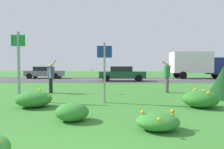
# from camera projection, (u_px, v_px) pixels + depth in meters

# --- Properties ---
(ground_plane) EXTENTS (120.00, 120.00, 0.00)m
(ground_plane) POSITION_uv_depth(u_px,v_px,m) (97.00, 90.00, 11.51)
(ground_plane) COLOR #387A2D
(highway_strip) EXTENTS (120.00, 9.97, 0.01)m
(highway_strip) POSITION_uv_depth(u_px,v_px,m) (105.00, 80.00, 21.61)
(highway_strip) COLOR #424244
(highway_strip) RESTS_ON ground
(highway_center_stripe) EXTENTS (120.00, 0.16, 0.00)m
(highway_center_stripe) POSITION_uv_depth(u_px,v_px,m) (105.00, 79.00, 21.61)
(highway_center_stripe) COLOR yellow
(highway_center_stripe) RESTS_ON ground
(daylily_clump_near_camera) EXTENTS (1.20, 1.04, 0.58)m
(daylily_clump_near_camera) POSITION_uv_depth(u_px,v_px,m) (34.00, 99.00, 6.55)
(daylily_clump_near_camera) COLOR #337F2D
(daylily_clump_near_camera) RESTS_ON ground
(daylily_clump_front_left) EXTENTS (1.17, 1.08, 0.62)m
(daylily_clump_front_left) POSITION_uv_depth(u_px,v_px,m) (200.00, 99.00, 6.52)
(daylily_clump_front_left) COLOR #2D7526
(daylily_clump_front_left) RESTS_ON ground
(daylily_clump_mid_center) EXTENTS (0.84, 0.74, 0.45)m
(daylily_clump_mid_center) POSITION_uv_depth(u_px,v_px,m) (72.00, 112.00, 4.86)
(daylily_clump_mid_center) COLOR #337F2D
(daylily_clump_mid_center) RESTS_ON ground
(daylily_clump_front_right) EXTENTS (0.93, 0.84, 0.43)m
(daylily_clump_front_right) POSITION_uv_depth(u_px,v_px,m) (158.00, 121.00, 4.14)
(daylily_clump_front_right) COLOR #337F2D
(daylily_clump_front_right) RESTS_ON ground
(sign_post_near_path) EXTENTS (0.56, 0.10, 2.75)m
(sign_post_near_path) POSITION_uv_depth(u_px,v_px,m) (19.00, 59.00, 7.70)
(sign_post_near_path) COLOR #93969B
(sign_post_near_path) RESTS_ON ground
(sign_post_by_roadside) EXTENTS (0.56, 0.10, 2.28)m
(sign_post_by_roadside) POSITION_uv_depth(u_px,v_px,m) (105.00, 66.00, 7.34)
(sign_post_by_roadside) COLOR #93969B
(sign_post_by_roadside) RESTS_ON ground
(evergreen_shrub_side) EXTENTS (1.37, 1.37, 1.41)m
(evergreen_shrub_side) POSITION_uv_depth(u_px,v_px,m) (224.00, 82.00, 8.30)
(evergreen_shrub_side) COLOR #143D19
(evergreen_shrub_side) RESTS_ON ground
(person_thrower_blue_shirt) EXTENTS (0.40, 0.49, 1.75)m
(person_thrower_blue_shirt) POSITION_uv_depth(u_px,v_px,m) (51.00, 75.00, 10.18)
(person_thrower_blue_shirt) COLOR #2D4C9E
(person_thrower_blue_shirt) RESTS_ON ground
(person_catcher_green_shirt) EXTENTS (0.52, 0.50, 1.70)m
(person_catcher_green_shirt) POSITION_uv_depth(u_px,v_px,m) (167.00, 74.00, 10.34)
(person_catcher_green_shirt) COLOR #287038
(person_catcher_green_shirt) RESTS_ON ground
(frisbee_white) EXTENTS (0.24, 0.24, 0.08)m
(frisbee_white) POSITION_uv_depth(u_px,v_px,m) (91.00, 70.00, 10.06)
(frisbee_white) COLOR white
(car_gray_center_left) EXTENTS (4.50, 2.00, 1.45)m
(car_gray_center_left) POSITION_uv_depth(u_px,v_px,m) (45.00, 72.00, 23.93)
(car_gray_center_left) COLOR slate
(car_gray_center_left) RESTS_ON ground
(car_dark_green_center_right) EXTENTS (4.50, 2.00, 1.45)m
(car_dark_green_center_right) POSITION_uv_depth(u_px,v_px,m) (122.00, 74.00, 19.31)
(car_dark_green_center_right) COLOR #194C2D
(car_dark_green_center_right) RESTS_ON ground
(box_truck_navy) EXTENTS (6.70, 2.46, 3.20)m
(box_truck_navy) POSITION_uv_depth(u_px,v_px,m) (198.00, 64.00, 23.63)
(box_truck_navy) COLOR navy
(box_truck_navy) RESTS_ON ground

